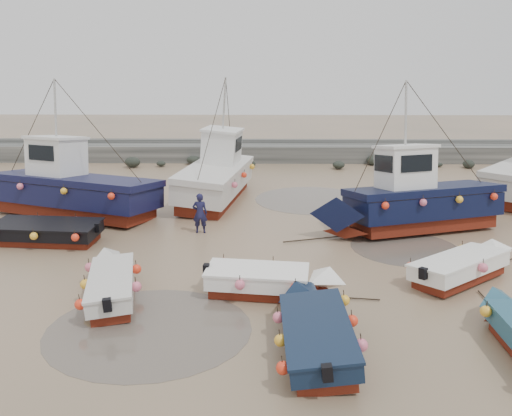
{
  "coord_description": "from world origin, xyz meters",
  "views": [
    {
      "loc": [
        -0.02,
        -14.73,
        6.69
      ],
      "look_at": [
        -0.32,
        4.06,
        1.4
      ],
      "focal_mm": 35.0,
      "sensor_mm": 36.0,
      "label": 1
    }
  ],
  "objects_px": {
    "cabin_boat_2": "(412,200)",
    "dinghy_5": "(269,278)",
    "cabin_boat_0": "(63,187)",
    "dinghy_4": "(38,230)",
    "dinghy_0": "(113,279)",
    "cabin_boat_1": "(217,173)",
    "dinghy_1": "(318,326)",
    "dinghy_3": "(467,263)",
    "person": "(201,233)"
  },
  "relations": [
    {
      "from": "dinghy_0",
      "to": "person",
      "type": "relative_size",
      "value": 3.26
    },
    {
      "from": "dinghy_5",
      "to": "cabin_boat_1",
      "type": "bearing_deg",
      "value": -160.5
    },
    {
      "from": "dinghy_4",
      "to": "dinghy_5",
      "type": "xyz_separation_m",
      "value": [
        9.11,
        -4.6,
        0.02
      ]
    },
    {
      "from": "cabin_boat_2",
      "to": "dinghy_0",
      "type": "bearing_deg",
      "value": 103.81
    },
    {
      "from": "dinghy_0",
      "to": "dinghy_4",
      "type": "height_order",
      "value": "same"
    },
    {
      "from": "dinghy_1",
      "to": "cabin_boat_2",
      "type": "xyz_separation_m",
      "value": [
        4.87,
        9.23,
        0.81
      ]
    },
    {
      "from": "dinghy_5",
      "to": "cabin_boat_2",
      "type": "xyz_separation_m",
      "value": [
        6.05,
        6.31,
        0.8
      ]
    },
    {
      "from": "dinghy_0",
      "to": "dinghy_4",
      "type": "bearing_deg",
      "value": 119.11
    },
    {
      "from": "cabin_boat_2",
      "to": "cabin_boat_1",
      "type": "bearing_deg",
      "value": 40.69
    },
    {
      "from": "dinghy_3",
      "to": "cabin_boat_2",
      "type": "relative_size",
      "value": 0.54
    },
    {
      "from": "cabin_boat_1",
      "to": "cabin_boat_2",
      "type": "distance_m",
      "value": 10.28
    },
    {
      "from": "cabin_boat_2",
      "to": "person",
      "type": "bearing_deg",
      "value": 75.36
    },
    {
      "from": "dinghy_3",
      "to": "cabin_boat_1",
      "type": "xyz_separation_m",
      "value": [
        -9.14,
        10.49,
        0.77
      ]
    },
    {
      "from": "dinghy_5",
      "to": "cabin_boat_1",
      "type": "relative_size",
      "value": 0.5
    },
    {
      "from": "dinghy_0",
      "to": "person",
      "type": "xyz_separation_m",
      "value": [
        1.89,
        6.07,
        -0.56
      ]
    },
    {
      "from": "cabin_boat_1",
      "to": "dinghy_1",
      "type": "bearing_deg",
      "value": -66.35
    },
    {
      "from": "dinghy_4",
      "to": "cabin_boat_0",
      "type": "height_order",
      "value": "cabin_boat_0"
    },
    {
      "from": "dinghy_1",
      "to": "dinghy_5",
      "type": "height_order",
      "value": "same"
    },
    {
      "from": "dinghy_3",
      "to": "cabin_boat_2",
      "type": "xyz_separation_m",
      "value": [
        -0.44,
        5.01,
        0.81
      ]
    },
    {
      "from": "cabin_boat_0",
      "to": "cabin_boat_2",
      "type": "distance_m",
      "value": 15.75
    },
    {
      "from": "dinghy_1",
      "to": "person",
      "type": "distance_m",
      "value": 9.72
    },
    {
      "from": "cabin_boat_0",
      "to": "dinghy_5",
      "type": "bearing_deg",
      "value": -111.73
    },
    {
      "from": "dinghy_3",
      "to": "cabin_boat_1",
      "type": "height_order",
      "value": "cabin_boat_1"
    },
    {
      "from": "dinghy_3",
      "to": "person",
      "type": "relative_size",
      "value": 3.02
    },
    {
      "from": "dinghy_1",
      "to": "cabin_boat_2",
      "type": "relative_size",
      "value": 0.62
    },
    {
      "from": "dinghy_3",
      "to": "person",
      "type": "distance_m",
      "value": 10.42
    },
    {
      "from": "dinghy_0",
      "to": "dinghy_3",
      "type": "xyz_separation_m",
      "value": [
        11.21,
        1.44,
        -0.01
      ]
    },
    {
      "from": "cabin_boat_0",
      "to": "cabin_boat_2",
      "type": "bearing_deg",
      "value": -78.04
    },
    {
      "from": "cabin_boat_0",
      "to": "cabin_boat_1",
      "type": "height_order",
      "value": "same"
    },
    {
      "from": "cabin_boat_1",
      "to": "person",
      "type": "relative_size",
      "value": 6.24
    },
    {
      "from": "dinghy_3",
      "to": "dinghy_4",
      "type": "height_order",
      "value": "same"
    },
    {
      "from": "dinghy_3",
      "to": "cabin_boat_0",
      "type": "bearing_deg",
      "value": -150.46
    },
    {
      "from": "cabin_boat_1",
      "to": "cabin_boat_2",
      "type": "height_order",
      "value": "same"
    },
    {
      "from": "cabin_boat_2",
      "to": "dinghy_4",
      "type": "bearing_deg",
      "value": 79.34
    },
    {
      "from": "dinghy_3",
      "to": "dinghy_4",
      "type": "bearing_deg",
      "value": -138.09
    },
    {
      "from": "dinghy_1",
      "to": "person",
      "type": "bearing_deg",
      "value": 113.49
    },
    {
      "from": "cabin_boat_0",
      "to": "cabin_boat_2",
      "type": "height_order",
      "value": "same"
    },
    {
      "from": "cabin_boat_1",
      "to": "cabin_boat_2",
      "type": "relative_size",
      "value": 1.12
    },
    {
      "from": "dinghy_0",
      "to": "dinghy_3",
      "type": "height_order",
      "value": "same"
    },
    {
      "from": "cabin_boat_2",
      "to": "dinghy_5",
      "type": "bearing_deg",
      "value": 119.11
    },
    {
      "from": "dinghy_3",
      "to": "cabin_boat_0",
      "type": "relative_size",
      "value": 0.47
    },
    {
      "from": "dinghy_4",
      "to": "cabin_boat_1",
      "type": "bearing_deg",
      "value": -37.27
    },
    {
      "from": "dinghy_1",
      "to": "person",
      "type": "height_order",
      "value": "dinghy_1"
    },
    {
      "from": "dinghy_5",
      "to": "cabin_boat_0",
      "type": "distance_m",
      "value": 12.83
    },
    {
      "from": "dinghy_3",
      "to": "cabin_boat_2",
      "type": "bearing_deg",
      "value": 148.81
    },
    {
      "from": "cabin_boat_0",
      "to": "person",
      "type": "relative_size",
      "value": 6.38
    },
    {
      "from": "cabin_boat_1",
      "to": "dinghy_5",
      "type": "bearing_deg",
      "value": -68.28
    },
    {
      "from": "dinghy_3",
      "to": "dinghy_1",
      "type": "bearing_deg",
      "value": -87.69
    },
    {
      "from": "cabin_boat_0",
      "to": "cabin_boat_1",
      "type": "xyz_separation_m",
      "value": [
        6.89,
        3.25,
        0.02
      ]
    },
    {
      "from": "dinghy_3",
      "to": "cabin_boat_1",
      "type": "bearing_deg",
      "value": -175.1
    }
  ]
}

